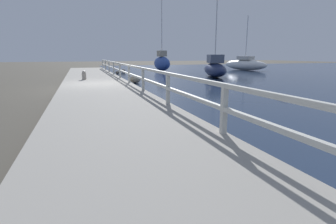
# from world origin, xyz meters

# --- Properties ---
(ground_plane) EXTENTS (120.00, 120.00, 0.00)m
(ground_plane) POSITION_xyz_m (0.00, 0.00, 0.00)
(ground_plane) COLOR #4C473D
(dock_walkway) EXTENTS (3.49, 36.00, 0.25)m
(dock_walkway) POSITION_xyz_m (0.00, 0.00, 0.13)
(dock_walkway) COLOR #9E998E
(dock_walkway) RESTS_ON ground
(railing) EXTENTS (0.10, 32.50, 0.93)m
(railing) POSITION_xyz_m (1.65, -0.00, 0.90)
(railing) COLOR beige
(railing) RESTS_ON dock_walkway
(boulder_far_strip) EXTENTS (0.65, 0.59, 0.49)m
(boulder_far_strip) POSITION_xyz_m (2.38, 1.99, 0.24)
(boulder_far_strip) COLOR gray
(boulder_far_strip) RESTS_ON ground
(boulder_downstream) EXTENTS (0.37, 0.33, 0.27)m
(boulder_downstream) POSITION_xyz_m (2.41, 10.19, 0.14)
(boulder_downstream) COLOR #666056
(boulder_downstream) RESTS_ON ground
(boulder_near_dock) EXTENTS (0.45, 0.41, 0.34)m
(boulder_near_dock) POSITION_xyz_m (3.21, 11.93, 0.17)
(boulder_near_dock) COLOR #666056
(boulder_near_dock) RESTS_ON ground
(mooring_bollard) EXTENTS (0.24, 0.24, 0.52)m
(mooring_bollard) POSITION_xyz_m (-0.58, 2.55, 0.51)
(mooring_bollard) COLOR gray
(mooring_bollard) RESTS_ON dock_walkway
(sailboat_navy) EXTENTS (3.32, 6.04, 6.57)m
(sailboat_navy) POSITION_xyz_m (9.36, 4.89, 0.67)
(sailboat_navy) COLOR #192347
(sailboat_navy) RESTS_ON water_surface
(sailboat_blue) EXTENTS (1.62, 3.32, 7.88)m
(sailboat_blue) POSITION_xyz_m (7.74, 13.81, 0.88)
(sailboat_blue) COLOR #2D4C9E
(sailboat_blue) RESTS_ON water_surface
(sailboat_white) EXTENTS (3.01, 5.93, 5.90)m
(sailboat_white) POSITION_xyz_m (17.12, 12.05, 0.64)
(sailboat_white) COLOR white
(sailboat_white) RESTS_ON water_surface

